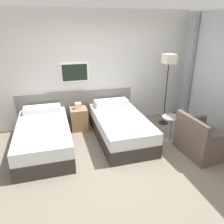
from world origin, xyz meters
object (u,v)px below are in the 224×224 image
Objects in this scene: side_table at (170,124)px; nightstand at (79,118)px; floor_lamp at (169,65)px; armchair at (202,141)px; bed_near_window at (120,127)px; bed_near_door at (44,136)px.

nightstand is at bearing 147.60° from side_table.
floor_lamp is 1.90m from armchair.
floor_lamp reaches higher than bed_near_window.
side_table is 0.71m from armchair.
bed_near_window reaches higher than side_table.
floor_lamp reaches higher than armchair.
side_table is at bearing -32.40° from nightstand.
armchair is (2.96, -1.02, -0.00)m from bed_near_door.
nightstand is at bearing 138.36° from bed_near_window.
side_table is at bearing 27.89° from armchair.
nightstand reaches higher than bed_near_window.
nightstand is 2.13m from side_table.
bed_near_window is 1.08m from nightstand.
floor_lamp is at bearing -1.56° from armchair.
side_table is at bearing -110.81° from floor_lamp.
side_table is at bearing -23.08° from bed_near_window.
bed_near_door is at bearing 68.03° from armchair.
bed_near_door is 1.00× the size of bed_near_window.
bed_near_window is 1.13× the size of floor_lamp.
bed_near_window is 1.69m from armchair.
bed_near_door is at bearing 170.82° from side_table.
bed_near_door is 3.13m from armchair.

